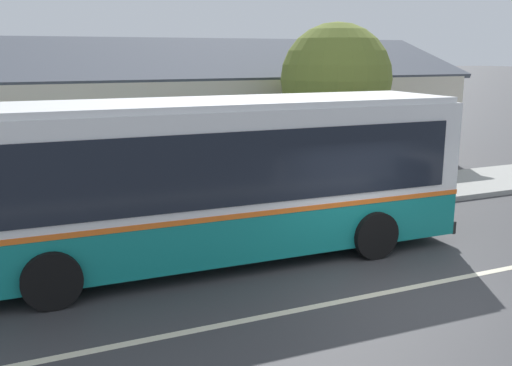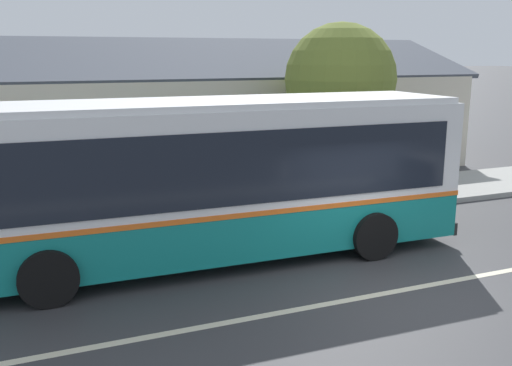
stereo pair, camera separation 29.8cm
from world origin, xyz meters
name	(u,v)px [view 1 (the left image)]	position (x,y,z in m)	size (l,w,h in m)	color
ground_plane	(396,291)	(0.00, 0.00, 0.00)	(300.00, 300.00, 0.00)	#38383A
sidewalk_far	(261,207)	(0.00, 6.00, 0.07)	(60.00, 3.00, 0.15)	#9E9E99
lane_divider_stripe	(396,290)	(0.00, 0.00, 0.00)	(60.00, 0.16, 0.01)	beige
community_building	(131,120)	(-2.01, 13.06, 1.80)	(23.75, 8.54, 5.77)	beige
transit_bus	(201,177)	(-2.69, 2.90, 1.76)	(10.97, 2.93, 3.28)	#147F7A
street_tree_primary	(336,80)	(2.96, 7.10, 3.42)	(3.32, 3.32, 5.09)	#4C3828
bus_stop_sign	(425,145)	(4.67, 4.99, 1.64)	(0.36, 0.07, 2.40)	gray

